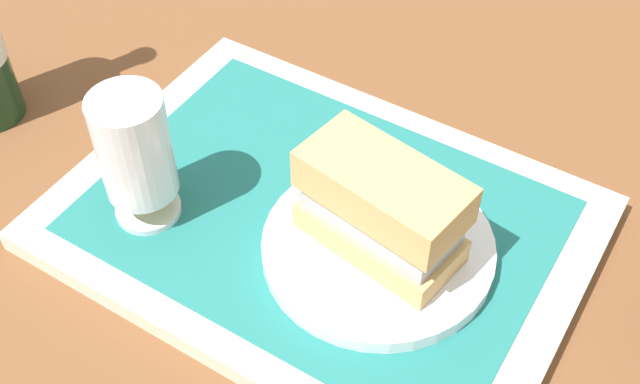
% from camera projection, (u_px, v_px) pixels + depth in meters
% --- Properties ---
extents(ground_plane, '(3.00, 3.00, 0.00)m').
position_uv_depth(ground_plane, '(320.00, 230.00, 0.70)').
color(ground_plane, brown).
extents(tray, '(0.44, 0.32, 0.02)m').
position_uv_depth(tray, '(320.00, 223.00, 0.69)').
color(tray, beige).
rests_on(tray, ground_plane).
extents(placemat, '(0.38, 0.27, 0.00)m').
position_uv_depth(placemat, '(320.00, 215.00, 0.69)').
color(placemat, '#1E6B66').
rests_on(placemat, tray).
extents(plate, '(0.19, 0.19, 0.01)m').
position_uv_depth(plate, '(378.00, 248.00, 0.65)').
color(plate, white).
rests_on(plate, placemat).
extents(sandwich, '(0.14, 0.08, 0.08)m').
position_uv_depth(sandwich, '(378.00, 205.00, 0.62)').
color(sandwich, tan).
rests_on(sandwich, plate).
extents(beer_glass, '(0.06, 0.06, 0.12)m').
position_uv_depth(beer_glass, '(135.00, 152.00, 0.64)').
color(beer_glass, silver).
rests_on(beer_glass, placemat).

